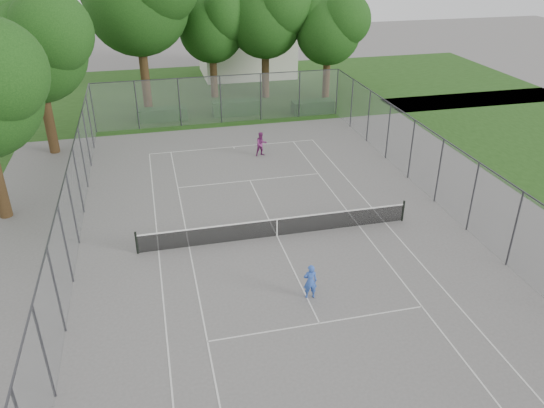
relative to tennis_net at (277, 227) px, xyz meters
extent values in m
plane|color=slate|center=(0.00, 0.00, -0.51)|extent=(120.00, 120.00, 0.00)
cube|color=#1D4112|center=(0.00, 26.00, -0.51)|extent=(60.00, 20.00, 0.00)
cube|color=silver|center=(0.00, 11.88, -0.50)|extent=(10.97, 0.06, 0.01)
cube|color=silver|center=(-5.49, 0.00, -0.50)|extent=(0.06, 23.77, 0.01)
cube|color=silver|center=(5.49, 0.00, -0.50)|extent=(0.06, 23.77, 0.01)
cube|color=silver|center=(-4.12, 0.00, -0.50)|extent=(0.06, 23.77, 0.01)
cube|color=silver|center=(4.12, 0.00, -0.50)|extent=(0.06, 23.77, 0.01)
cube|color=silver|center=(0.00, -6.40, -0.50)|extent=(8.23, 0.06, 0.01)
cube|color=silver|center=(0.00, 6.40, -0.50)|extent=(8.23, 0.06, 0.01)
cube|color=silver|center=(0.00, 0.00, -0.50)|extent=(0.06, 12.80, 0.01)
cube|color=silver|center=(0.00, 11.73, -0.50)|extent=(0.06, 0.30, 0.01)
cylinder|color=black|center=(-6.39, 0.00, 0.04)|extent=(0.10, 0.10, 1.10)
cylinder|color=black|center=(6.39, 0.00, 0.04)|extent=(0.10, 0.10, 1.10)
cube|color=black|center=(0.00, 0.00, -0.06)|extent=(12.67, 0.01, 0.86)
cube|color=white|center=(0.00, 0.00, 0.40)|extent=(12.77, 0.03, 0.06)
cube|color=white|center=(0.00, 0.00, -0.07)|extent=(0.05, 0.02, 0.88)
cylinder|color=#38383D|center=(-9.00, 17.00, 1.24)|extent=(0.08, 0.08, 3.50)
cylinder|color=#38383D|center=(9.00, 17.00, 1.24)|extent=(0.08, 0.08, 3.50)
cube|color=slate|center=(0.00, 17.00, 1.24)|extent=(18.00, 0.02, 3.50)
cube|color=slate|center=(-9.00, 0.00, 1.24)|extent=(0.02, 34.00, 3.50)
cube|color=slate|center=(9.00, 0.00, 1.24)|extent=(0.02, 34.00, 3.50)
cube|color=#38383D|center=(0.00, 17.00, 2.99)|extent=(18.00, 0.05, 0.05)
cube|color=#38383D|center=(-9.00, 0.00, 2.99)|extent=(0.05, 34.00, 0.05)
cube|color=#38383D|center=(9.00, 0.00, 2.99)|extent=(0.05, 34.00, 0.05)
cylinder|color=#382614|center=(-5.20, 21.59, 2.18)|extent=(0.68, 0.68, 5.39)
sphere|color=#13370F|center=(-5.20, 21.59, 7.56)|extent=(7.67, 7.67, 7.67)
cylinder|color=#382614|center=(0.48, 24.03, 1.34)|extent=(0.60, 0.60, 3.70)
sphere|color=#13370F|center=(0.48, 24.03, 5.03)|extent=(5.26, 5.26, 5.26)
sphere|color=#13370F|center=(1.53, 23.24, 6.08)|extent=(4.21, 4.21, 4.21)
sphere|color=#13370F|center=(-0.44, 24.68, 5.82)|extent=(3.95, 3.95, 3.95)
cylinder|color=#382614|center=(4.74, 22.97, 1.57)|extent=(0.62, 0.62, 4.16)
sphere|color=#13370F|center=(4.74, 22.97, 5.72)|extent=(5.91, 5.91, 5.91)
sphere|color=#13370F|center=(5.92, 22.09, 6.90)|extent=(4.73, 4.73, 4.73)
sphere|color=#13370F|center=(3.70, 23.71, 6.60)|extent=(4.43, 4.43, 4.43)
cylinder|color=#382614|center=(9.56, 21.21, 1.32)|extent=(0.60, 0.60, 3.66)
sphere|color=#13370F|center=(9.56, 21.21, 4.97)|extent=(5.20, 5.20, 5.20)
sphere|color=#13370F|center=(10.60, 20.42, 6.01)|extent=(4.16, 4.16, 4.16)
sphere|color=#13370F|center=(8.65, 21.86, 5.75)|extent=(3.90, 3.90, 3.90)
cylinder|color=#382614|center=(-11.41, 13.71, 1.61)|extent=(0.63, 0.63, 4.25)
sphere|color=#13370F|center=(-11.41, 13.71, 5.85)|extent=(6.04, 6.04, 6.04)
sphere|color=#13370F|center=(-10.20, 12.81, 7.06)|extent=(4.83, 4.83, 4.83)
sphere|color=#13370F|center=(-12.47, 14.47, 6.76)|extent=(4.53, 4.53, 4.53)
cube|color=#174014|center=(-4.25, 18.62, -0.05)|extent=(3.72, 1.12, 0.93)
cube|color=#174014|center=(1.38, 18.66, 0.06)|extent=(3.61, 1.03, 1.13)
cube|color=#174014|center=(7.32, 17.72, -0.02)|extent=(3.25, 1.19, 0.97)
cube|color=white|center=(4.75, 31.34, 2.74)|extent=(8.67, 6.50, 6.50)
cube|color=#46464A|center=(4.75, 31.34, 5.99)|extent=(8.58, 6.72, 8.58)
imported|color=blue|center=(0.12, -4.81, 0.23)|extent=(0.57, 0.40, 1.49)
imported|color=#7F2A6D|center=(1.47, 9.97, 0.26)|extent=(0.85, 0.71, 1.55)
camera|label=1|loc=(-5.26, -20.76, 12.29)|focal=35.00mm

